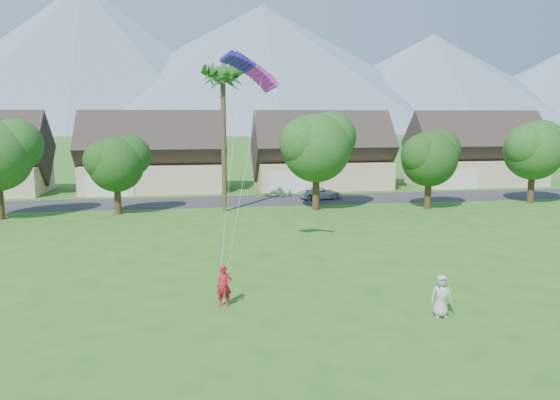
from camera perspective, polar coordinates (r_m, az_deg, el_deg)
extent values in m
plane|color=#2D6019|center=(20.77, 4.38, -14.72)|extent=(500.00, 500.00, 0.00)
cube|color=#2D2D30|center=(53.35, -3.95, -0.09)|extent=(90.00, 7.00, 0.01)
imported|color=#B01425|center=(24.26, -5.86, -8.93)|extent=(0.66, 0.44, 1.82)
imported|color=#AEAFAA|center=(23.89, 16.52, -9.58)|extent=(0.95, 0.70, 1.79)
imported|color=silver|center=(54.48, 4.28, 0.71)|extent=(4.49, 2.57, 1.18)
cone|color=slate|center=(284.33, -19.61, 13.77)|extent=(190.00, 190.00, 70.00)
cone|color=slate|center=(281.55, -1.82, 13.50)|extent=(240.00, 240.00, 62.00)
cone|color=slate|center=(305.50, 15.56, 11.70)|extent=(200.00, 200.00, 50.00)
cube|color=beige|center=(62.06, -13.00, 2.35)|extent=(15.00, 8.00, 3.00)
cube|color=#382D28|center=(61.79, -13.11, 5.38)|extent=(15.75, 8.15, 8.15)
cube|color=silver|center=(58.57, -17.37, 1.40)|extent=(4.80, 0.12, 2.20)
cube|color=beige|center=(63.55, 4.36, 2.70)|extent=(15.00, 8.00, 3.00)
cube|color=#382D28|center=(63.28, 4.39, 5.66)|extent=(15.75, 8.15, 8.15)
cube|color=silver|center=(58.80, 1.26, 1.84)|extent=(4.80, 0.12, 2.20)
cube|color=beige|center=(70.34, 19.63, 2.81)|extent=(15.00, 8.00, 3.00)
cube|color=#382D28|center=(70.10, 19.77, 5.48)|extent=(15.75, 8.15, 8.15)
cube|color=silver|center=(64.86, 18.04, 2.06)|extent=(4.80, 0.12, 2.20)
cylinder|color=#47301C|center=(49.08, -27.21, -0.31)|extent=(0.61, 0.61, 2.62)
cylinder|color=#47301C|center=(48.02, -16.58, -0.14)|extent=(0.56, 0.56, 2.18)
sphere|color=#214916|center=(47.65, -16.75, 3.58)|extent=(4.62, 4.62, 4.62)
cylinder|color=#47301C|center=(48.17, 3.77, 0.62)|extent=(0.62, 0.62, 2.82)
sphere|color=#214916|center=(47.76, 3.82, 5.44)|extent=(5.98, 5.98, 5.98)
cylinder|color=#47301C|center=(50.40, 15.19, 0.40)|extent=(0.58, 0.58, 2.30)
sphere|color=#214916|center=(50.04, 15.34, 4.16)|extent=(4.90, 4.90, 4.90)
cylinder|color=#47301C|center=(56.99, 24.74, 0.98)|extent=(0.60, 0.60, 2.56)
sphere|color=#214916|center=(56.65, 24.98, 4.67)|extent=(5.44, 5.44, 5.44)
cylinder|color=#4C3D26|center=(47.14, -5.89, 6.03)|extent=(0.44, 0.44, 12.00)
sphere|color=#286021|center=(47.25, -6.02, 13.68)|extent=(3.00, 3.00, 3.00)
cube|color=#2E17AF|center=(30.13, -4.65, 13.59)|extent=(1.89, 1.53, 0.50)
cube|color=#D528CA|center=(30.29, -1.48, 13.59)|extent=(1.89, 1.53, 0.50)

